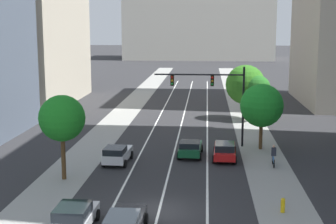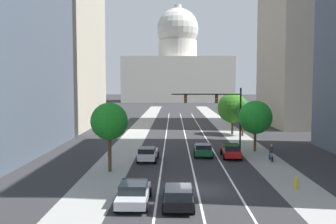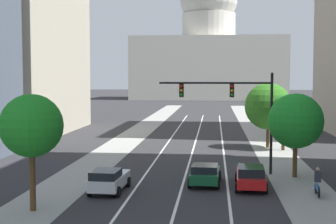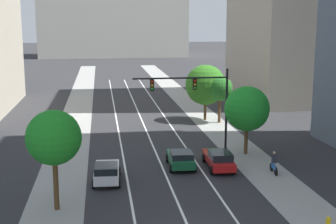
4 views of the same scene
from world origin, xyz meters
name	(u,v)px [view 3 (image 3 of 4)]	position (x,y,z in m)	size (l,w,h in m)	color
ground_plane	(197,135)	(0.00, 40.00, 0.00)	(400.00, 400.00, 0.00)	#2B2B2D
sidewalk_left	(127,140)	(-7.63, 35.00, 0.01)	(3.65, 130.00, 0.01)	gray
sidewalk_right	(266,141)	(7.63, 35.00, 0.01)	(3.65, 130.00, 0.01)	gray
lane_stripe_left	(159,154)	(-2.90, 25.00, 0.01)	(0.16, 90.00, 0.01)	white
lane_stripe_center	(192,155)	(0.00, 25.00, 0.01)	(0.16, 90.00, 0.01)	white
lane_stripe_right	(224,155)	(2.90, 25.00, 0.01)	(0.16, 90.00, 0.01)	white
capitol_building	(208,51)	(0.00, 136.53, 14.84)	(46.64, 23.54, 41.62)	beige
car_green	(205,174)	(1.45, 12.94, 0.73)	(2.14, 4.14, 1.39)	#14512D
car_white	(109,180)	(-4.36, 10.25, 0.78)	(2.09, 4.10, 1.50)	silver
car_red	(251,176)	(4.35, 12.25, 0.76)	(2.10, 4.79, 1.46)	red
traffic_signal_mast	(237,103)	(3.63, 16.77, 5.14)	(8.19, 0.39, 7.33)	black
cyclist	(317,182)	(8.12, 10.39, 0.85)	(0.37, 1.70, 1.72)	black
street_tree_near_right	(268,106)	(7.29, 30.21, 4.13)	(4.61, 4.61, 6.44)	#51381E
street_tree_mid_right	(284,110)	(8.59, 28.70, 3.91)	(2.85, 2.85, 5.37)	#51381E
street_tree_far_right	(296,121)	(7.68, 15.93, 3.96)	(3.86, 3.86, 5.90)	#51381E
street_tree_mid_left	(31,126)	(-7.47, 5.78, 4.49)	(3.32, 3.32, 6.17)	#51381E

